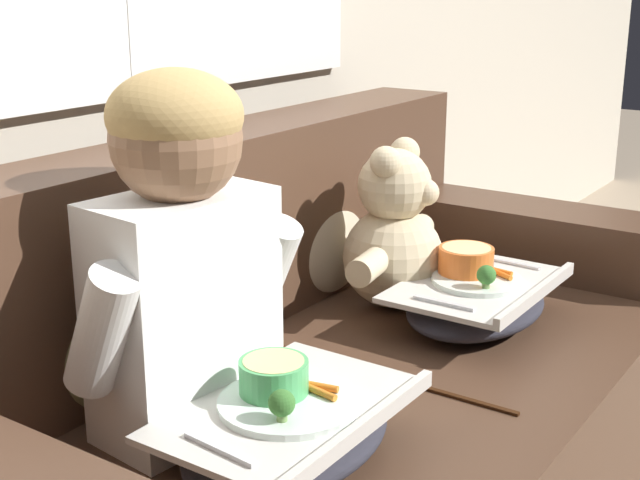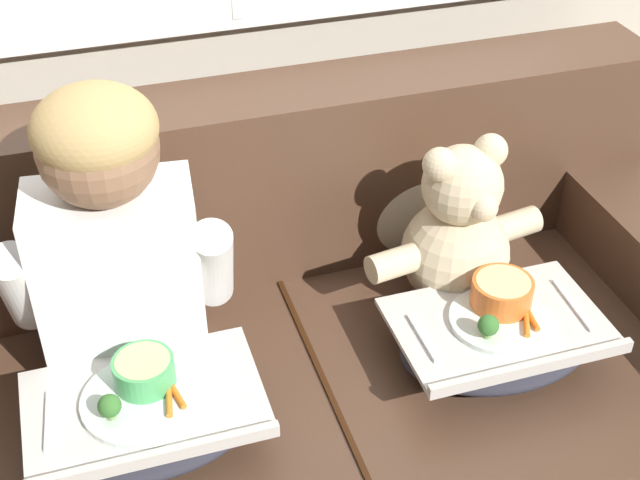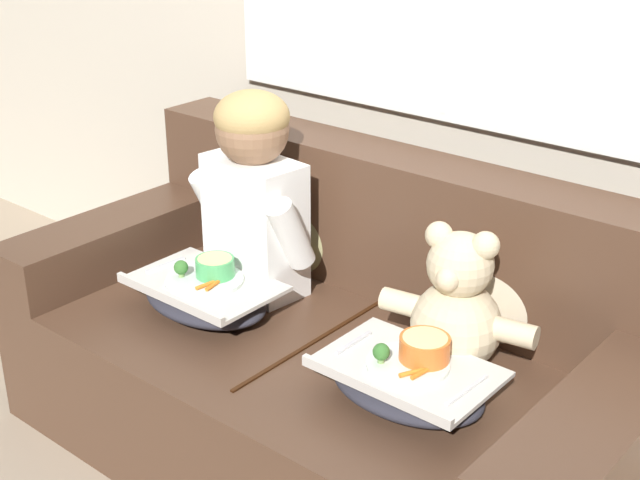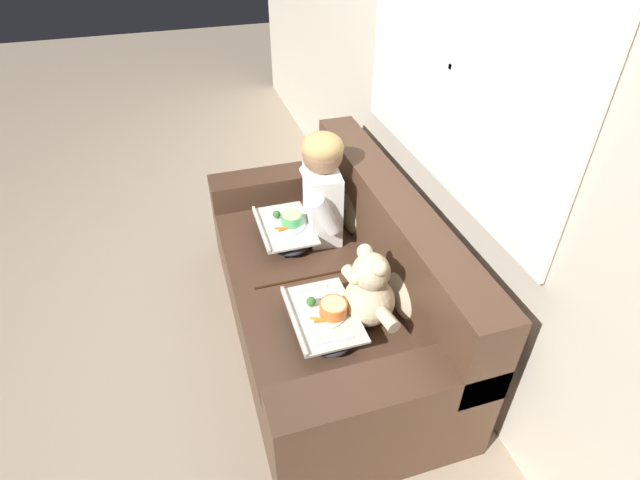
{
  "view_description": "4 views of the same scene",
  "coord_description": "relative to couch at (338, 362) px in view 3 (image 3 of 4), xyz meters",
  "views": [
    {
      "loc": [
        -1.44,
        -0.91,
        1.23
      ],
      "look_at": [
        -0.09,
        0.01,
        0.73
      ],
      "focal_mm": 50.0,
      "sensor_mm": 36.0,
      "label": 1
    },
    {
      "loc": [
        -0.41,
        -1.34,
        1.77
      ],
      "look_at": [
        0.01,
        -0.01,
        0.76
      ],
      "focal_mm": 50.0,
      "sensor_mm": 36.0,
      "label": 2
    },
    {
      "loc": [
        1.43,
        -1.73,
        1.73
      ],
      "look_at": [
        -0.03,
        0.02,
        0.72
      ],
      "focal_mm": 50.0,
      "sensor_mm": 36.0,
      "label": 3
    },
    {
      "loc": [
        1.93,
        -0.61,
        2.21
      ],
      "look_at": [
        -0.0,
        -0.02,
        0.67
      ],
      "focal_mm": 28.0,
      "sensor_mm": 36.0,
      "label": 4
    }
  ],
  "objects": [
    {
      "name": "ground_plane",
      "position": [
        0.0,
        -0.07,
        -0.32
      ],
      "size": [
        14.0,
        14.0,
        0.0
      ],
      "primitive_type": "plane",
      "color": "tan"
    },
    {
      "name": "wall_back_with_window",
      "position": [
        0.0,
        0.56,
        0.99
      ],
      "size": [
        8.0,
        0.08,
        2.6
      ],
      "color": "beige",
      "rests_on": "ground_plane"
    },
    {
      "name": "couch",
      "position": [
        0.0,
        0.0,
        0.0
      ],
      "size": [
        1.92,
        0.98,
        0.88
      ],
      "color": "#4C3323",
      "rests_on": "ground_plane"
    },
    {
      "name": "throw_pillow_behind_child",
      "position": [
        -0.37,
        0.24,
        0.29
      ],
      "size": [
        0.35,
        0.17,
        0.37
      ],
      "color": "#898456",
      "rests_on": "couch"
    },
    {
      "name": "throw_pillow_behind_teddy",
      "position": [
        0.37,
        0.24,
        0.29
      ],
      "size": [
        0.33,
        0.16,
        0.35
      ],
      "color": "#C1B293",
      "rests_on": "couch"
    },
    {
      "name": "child_figure",
      "position": [
        -0.37,
        0.04,
        0.47
      ],
      "size": [
        0.47,
        0.24,
        0.65
      ],
      "color": "white",
      "rests_on": "couch"
    },
    {
      "name": "teddy_bear",
      "position": [
        0.37,
        0.03,
        0.29
      ],
      "size": [
        0.44,
        0.31,
        0.41
      ],
      "color": "beige",
      "rests_on": "couch"
    },
    {
      "name": "lap_tray_child",
      "position": [
        -0.37,
        -0.18,
        0.18
      ],
      "size": [
        0.45,
        0.3,
        0.17
      ],
      "color": "#2D2D38",
      "rests_on": "child_figure"
    },
    {
      "name": "lap_tray_teddy",
      "position": [
        0.37,
        -0.18,
        0.18
      ],
      "size": [
        0.44,
        0.3,
        0.18
      ],
      "color": "#2D2D38",
      "rests_on": "teddy_bear"
    }
  ]
}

